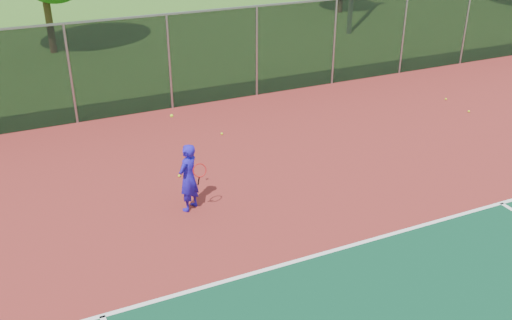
# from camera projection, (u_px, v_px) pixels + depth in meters

# --- Properties ---
(court_apron) EXTENTS (30.00, 20.00, 0.02)m
(court_apron) POSITION_uv_depth(u_px,v_px,m) (465.00, 248.00, 11.41)
(court_apron) COLOR maroon
(court_apron) RESTS_ON ground
(fence_back) EXTENTS (30.00, 0.06, 3.03)m
(fence_back) POSITION_uv_depth(u_px,v_px,m) (257.00, 51.00, 18.89)
(fence_back) COLOR black
(fence_back) RESTS_ON court_apron
(tennis_player) EXTENTS (0.68, 0.73, 2.28)m
(tennis_player) POSITION_uv_depth(u_px,v_px,m) (188.00, 177.00, 12.42)
(tennis_player) COLOR #2113B7
(tennis_player) RESTS_ON court_apron
(practice_ball_0) EXTENTS (0.07, 0.07, 0.07)m
(practice_ball_0) POSITION_uv_depth(u_px,v_px,m) (446.00, 99.00, 19.09)
(practice_ball_0) COLOR #BED418
(practice_ball_0) RESTS_ON court_apron
(practice_ball_1) EXTENTS (0.07, 0.07, 0.07)m
(practice_ball_1) POSITION_uv_depth(u_px,v_px,m) (222.00, 134.00, 16.47)
(practice_ball_1) COLOR #BED418
(practice_ball_1) RESTS_ON court_apron
(practice_ball_3) EXTENTS (0.07, 0.07, 0.07)m
(practice_ball_3) POSITION_uv_depth(u_px,v_px,m) (179.00, 176.00, 14.11)
(practice_ball_3) COLOR #BED418
(practice_ball_3) RESTS_ON court_apron
(practice_ball_4) EXTENTS (0.07, 0.07, 0.07)m
(practice_ball_4) POSITION_uv_depth(u_px,v_px,m) (469.00, 111.00, 18.06)
(practice_ball_4) COLOR #BED418
(practice_ball_4) RESTS_ON court_apron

